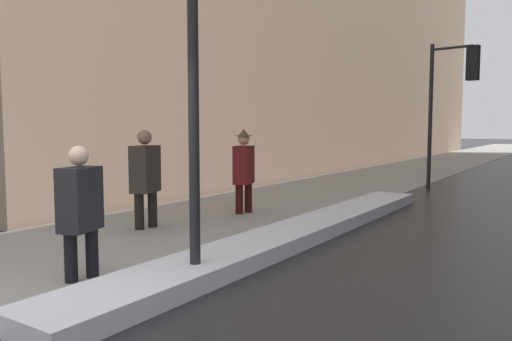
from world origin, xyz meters
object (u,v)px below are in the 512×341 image
traffic_light_near (456,84)px  pedestrian_in_fedora (244,168)px  pedestrian_trailing (145,174)px  pedestrian_nearside (80,206)px  lamp_post (193,33)px

traffic_light_near → pedestrian_in_fedora: (-2.69, -6.10, -1.97)m
traffic_light_near → pedestrian_in_fedora: size_ratio=2.36×
traffic_light_near → pedestrian_trailing: size_ratio=2.38×
pedestrian_trailing → pedestrian_in_fedora: 2.23m
pedestrian_in_fedora → pedestrian_nearside: bearing=-5.8°
pedestrian_nearside → pedestrian_in_fedora: 4.73m
pedestrian_nearside → pedestrian_trailing: 2.89m
pedestrian_nearside → pedestrian_in_fedora: size_ratio=0.90×
pedestrian_nearside → pedestrian_trailing: pedestrian_trailing is taller
traffic_light_near → pedestrian_trailing: (-3.22, -8.27, -1.97)m
pedestrian_in_fedora → pedestrian_trailing: bearing=-31.5°
traffic_light_near → pedestrian_in_fedora: 6.96m
pedestrian_trailing → pedestrian_in_fedora: bearing=148.5°
traffic_light_near → pedestrian_nearside: traffic_light_near is taller
lamp_post → traffic_light_near: bearing=86.6°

